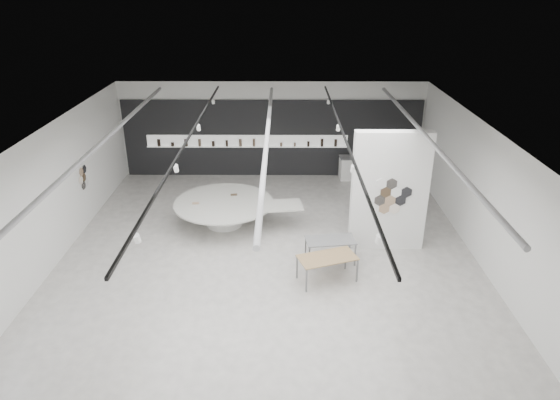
{
  "coord_description": "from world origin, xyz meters",
  "views": [
    {
      "loc": [
        0.4,
        -12.24,
        7.48
      ],
      "look_at": [
        0.34,
        1.2,
        1.43
      ],
      "focal_mm": 32.0,
      "sensor_mm": 36.0,
      "label": 1
    }
  ],
  "objects_px": {
    "partition_column": "(389,192)",
    "sample_table_stone": "(330,242)",
    "sample_table_wood": "(327,259)",
    "kitchen_counter": "(360,168)",
    "display_island": "(226,210)"
  },
  "relations": [
    {
      "from": "partition_column",
      "to": "display_island",
      "type": "bearing_deg",
      "value": 163.95
    },
    {
      "from": "display_island",
      "to": "sample_table_wood",
      "type": "height_order",
      "value": "display_island"
    },
    {
      "from": "display_island",
      "to": "sample_table_stone",
      "type": "bearing_deg",
      "value": -43.32
    },
    {
      "from": "partition_column",
      "to": "display_island",
      "type": "xyz_separation_m",
      "value": [
        -4.93,
        1.42,
        -1.27
      ]
    },
    {
      "from": "display_island",
      "to": "kitchen_counter",
      "type": "relative_size",
      "value": 2.63
    },
    {
      "from": "display_island",
      "to": "sample_table_wood",
      "type": "xyz_separation_m",
      "value": [
        3.03,
        -3.28,
        0.13
      ]
    },
    {
      "from": "sample_table_stone",
      "to": "kitchen_counter",
      "type": "height_order",
      "value": "kitchen_counter"
    },
    {
      "from": "kitchen_counter",
      "to": "partition_column",
      "type": "bearing_deg",
      "value": -93.77
    },
    {
      "from": "sample_table_wood",
      "to": "kitchen_counter",
      "type": "distance_m",
      "value": 7.65
    },
    {
      "from": "partition_column",
      "to": "sample_table_stone",
      "type": "bearing_deg",
      "value": -152.48
    },
    {
      "from": "kitchen_counter",
      "to": "sample_table_wood",
      "type": "bearing_deg",
      "value": -108.16
    },
    {
      "from": "display_island",
      "to": "sample_table_stone",
      "type": "xyz_separation_m",
      "value": [
        3.19,
        -2.32,
        0.12
      ]
    },
    {
      "from": "sample_table_wood",
      "to": "kitchen_counter",
      "type": "relative_size",
      "value": 1.02
    },
    {
      "from": "partition_column",
      "to": "display_island",
      "type": "relative_size",
      "value": 0.82
    },
    {
      "from": "sample_table_stone",
      "to": "display_island",
      "type": "bearing_deg",
      "value": 143.96
    }
  ]
}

